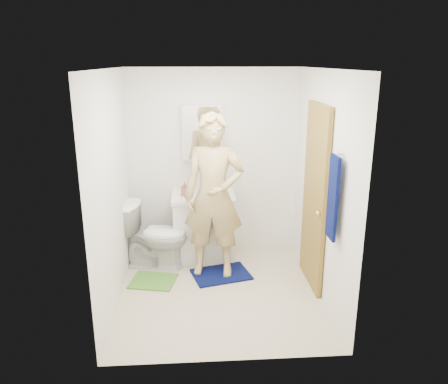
# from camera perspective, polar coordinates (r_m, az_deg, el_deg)

# --- Properties ---
(floor) EXTENTS (2.20, 2.40, 0.02)m
(floor) POSITION_cam_1_polar(r_m,az_deg,el_deg) (5.03, -0.61, -12.83)
(floor) COLOR beige
(floor) RESTS_ON ground
(ceiling) EXTENTS (2.20, 2.40, 0.02)m
(ceiling) POSITION_cam_1_polar(r_m,az_deg,el_deg) (4.37, -0.71, 15.95)
(ceiling) COLOR white
(ceiling) RESTS_ON ground
(wall_back) EXTENTS (2.20, 0.02, 2.40)m
(wall_back) POSITION_cam_1_polar(r_m,az_deg,el_deg) (5.72, -1.35, 3.93)
(wall_back) COLOR white
(wall_back) RESTS_ON ground
(wall_front) EXTENTS (2.20, 0.02, 2.40)m
(wall_front) POSITION_cam_1_polar(r_m,az_deg,el_deg) (3.41, 0.51, -5.18)
(wall_front) COLOR white
(wall_front) RESTS_ON ground
(wall_left) EXTENTS (0.02, 2.40, 2.40)m
(wall_left) POSITION_cam_1_polar(r_m,az_deg,el_deg) (4.63, -14.51, 0.25)
(wall_left) COLOR white
(wall_left) RESTS_ON ground
(wall_right) EXTENTS (0.02, 2.40, 2.40)m
(wall_right) POSITION_cam_1_polar(r_m,az_deg,el_deg) (4.74, 12.86, 0.77)
(wall_right) COLOR white
(wall_right) RESTS_ON ground
(vanity_cabinet) EXTENTS (0.75, 0.55, 0.80)m
(vanity_cabinet) POSITION_cam_1_polar(r_m,az_deg,el_deg) (5.67, -2.68, -4.67)
(vanity_cabinet) COLOR white
(vanity_cabinet) RESTS_ON floor
(countertop) EXTENTS (0.79, 0.59, 0.05)m
(countertop) POSITION_cam_1_polar(r_m,az_deg,el_deg) (5.53, -2.74, -0.57)
(countertop) COLOR white
(countertop) RESTS_ON vanity_cabinet
(sink_basin) EXTENTS (0.40, 0.40, 0.03)m
(sink_basin) POSITION_cam_1_polar(r_m,az_deg,el_deg) (5.53, -2.74, -0.43)
(sink_basin) COLOR white
(sink_basin) RESTS_ON countertop
(faucet) EXTENTS (0.03, 0.03, 0.12)m
(faucet) POSITION_cam_1_polar(r_m,az_deg,el_deg) (5.68, -2.79, 0.79)
(faucet) COLOR silver
(faucet) RESTS_ON countertop
(medicine_cabinet) EXTENTS (0.50, 0.12, 0.70)m
(medicine_cabinet) POSITION_cam_1_polar(r_m,az_deg,el_deg) (5.57, -2.90, 7.75)
(medicine_cabinet) COLOR white
(medicine_cabinet) RESTS_ON wall_back
(mirror_panel) EXTENTS (0.46, 0.01, 0.66)m
(mirror_panel) POSITION_cam_1_polar(r_m,az_deg,el_deg) (5.51, -2.89, 7.65)
(mirror_panel) COLOR white
(mirror_panel) RESTS_ON wall_back
(door) EXTENTS (0.05, 0.80, 2.05)m
(door) POSITION_cam_1_polar(r_m,az_deg,el_deg) (4.92, 11.74, -0.71)
(door) COLOR olive
(door) RESTS_ON ground
(door_knob) EXTENTS (0.07, 0.07, 0.07)m
(door_knob) POSITION_cam_1_polar(r_m,az_deg,el_deg) (4.64, 12.24, -2.79)
(door_knob) COLOR gold
(door_knob) RESTS_ON door
(towel) EXTENTS (0.03, 0.24, 0.80)m
(towel) POSITION_cam_1_polar(r_m,az_deg,el_deg) (4.18, 14.03, -0.75)
(towel) COLOR #070F46
(towel) RESTS_ON wall_right
(towel_hook) EXTENTS (0.06, 0.02, 0.02)m
(towel_hook) POSITION_cam_1_polar(r_m,az_deg,el_deg) (4.09, 14.98, 4.88)
(towel_hook) COLOR silver
(towel_hook) RESTS_ON wall_right
(toilet) EXTENTS (0.88, 0.62, 0.82)m
(toilet) POSITION_cam_1_polar(r_m,az_deg,el_deg) (5.47, -9.05, -5.59)
(toilet) COLOR white
(toilet) RESTS_ON floor
(bath_mat) EXTENTS (0.76, 0.63, 0.02)m
(bath_mat) POSITION_cam_1_polar(r_m,az_deg,el_deg) (5.34, -0.39, -10.69)
(bath_mat) COLOR #070F46
(bath_mat) RESTS_ON floor
(green_rug) EXTENTS (0.58, 0.52, 0.02)m
(green_rug) POSITION_cam_1_polar(r_m,az_deg,el_deg) (5.26, -9.24, -11.38)
(green_rug) COLOR #4F9130
(green_rug) RESTS_ON floor
(soap_dispenser) EXTENTS (0.09, 0.09, 0.18)m
(soap_dispenser) POSITION_cam_1_polar(r_m,az_deg,el_deg) (5.48, -5.17, 0.46)
(soap_dispenser) COLOR #A9504F
(soap_dispenser) RESTS_ON countertop
(toothbrush_cup) EXTENTS (0.16, 0.16, 0.10)m
(toothbrush_cup) POSITION_cam_1_polar(r_m,az_deg,el_deg) (5.58, -0.42, 0.42)
(toothbrush_cup) COLOR #5F3B82
(toothbrush_cup) RESTS_ON countertop
(man) EXTENTS (0.76, 0.56, 1.91)m
(man) POSITION_cam_1_polar(r_m,az_deg,el_deg) (5.01, -1.34, -0.58)
(man) COLOR tan
(man) RESTS_ON bath_mat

